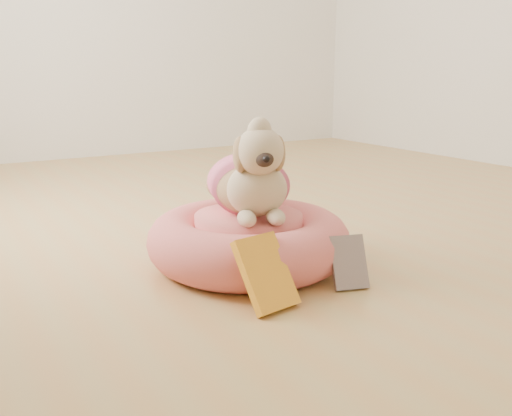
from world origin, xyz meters
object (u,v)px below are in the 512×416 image
pet_bed (249,240)px  book_yellow (266,273)px  dog (251,164)px  book_white (349,262)px

pet_bed → book_yellow: bearing=-112.9°
dog → book_yellow: dog is taller
book_white → pet_bed: bearing=131.9°
dog → pet_bed: bearing=-159.6°
dog → book_white: (0.15, -0.35, -0.28)m
pet_bed → book_white: bearing=-65.3°
book_yellow → dog: bearing=57.0°
dog → book_yellow: 0.46m
pet_bed → book_yellow: size_ratio=3.15×
pet_bed → dog: (0.01, 0.00, 0.27)m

